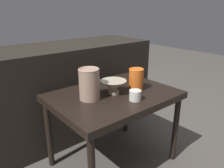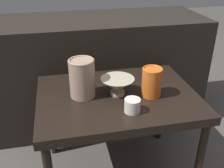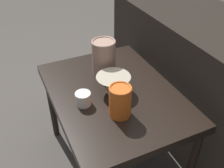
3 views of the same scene
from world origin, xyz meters
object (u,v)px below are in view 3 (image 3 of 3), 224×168
Objects in this scene: vase_textured_left at (104,57)px; cup at (83,99)px; vase_colorful_right at (120,101)px; bowl at (114,83)px.

cup is at bearing -43.60° from vase_textured_left.
cup is at bearing -137.01° from vase_colorful_right.
vase_textured_left is (-0.16, 0.02, 0.04)m from bowl.
vase_textured_left is 0.31m from vase_colorful_right.
vase_textured_left reaches higher than bowl.
bowl is 0.86× the size of vase_textured_left.
cup is (0.03, -0.15, -0.02)m from bowl.
vase_textured_left is 1.31× the size of vase_colorful_right.
vase_textured_left is at bearing 136.40° from cup.
vase_colorful_right is (0.15, -0.04, 0.02)m from bowl.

